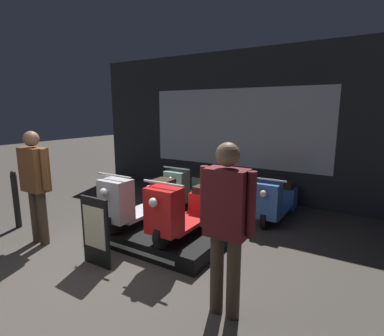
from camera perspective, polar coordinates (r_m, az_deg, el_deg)
The scene contains 12 objects.
ground_plane at distance 3.87m, azimuth -20.34°, elevation -19.89°, with size 30.00×30.00×0.00m, color #423D38.
shop_wall_back at distance 6.76m, azimuth 8.20°, elevation 8.00°, with size 7.51×0.09×3.20m.
display_platform at distance 4.65m, azimuth -5.28°, elevation -12.24°, with size 1.86×1.33×0.22m.
scooter_display_left at distance 4.73m, azimuth -9.56°, elevation -6.03°, with size 0.61×1.55×0.85m.
scooter_display_right at distance 4.25m, azimuth -0.96°, elevation -7.86°, with size 0.61×1.55×0.85m.
scooter_backrow_0 at distance 6.32m, azimuth -0.16°, elevation -3.61°, with size 0.61×1.55×0.85m.
scooter_backrow_1 at distance 5.91m, azimuth 7.28°, elevation -4.74°, with size 0.61×1.55×0.85m.
scooter_backrow_2 at distance 5.62m, azimuth 15.69°, elevation -5.92°, with size 0.61×1.55×0.85m.
person_left_browsing at distance 4.84m, azimuth -27.70°, elevation -1.89°, with size 0.57×0.23×1.66m.
person_right_browsing at distance 2.78m, azimuth 6.54°, elevation -9.61°, with size 0.55×0.22×1.67m.
price_sign_board at distance 4.00m, azimuth -17.90°, elevation -11.46°, with size 0.45×0.04×0.89m.
street_bollard at distance 5.78m, azimuth -30.52°, elevation -5.18°, with size 0.10×0.10×0.97m.
Camera 1 is at (2.70, -1.97, 1.95)m, focal length 28.00 mm.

